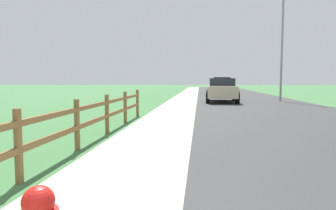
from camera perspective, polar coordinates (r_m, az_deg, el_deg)
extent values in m
plane|color=#3F703E|center=(25.54, 5.59, 1.52)|extent=(120.00, 120.00, 0.00)
cube|color=#343434|center=(27.73, 12.88, 1.69)|extent=(7.00, 66.00, 0.01)
cube|color=#A4AF94|center=(27.71, -0.59, 1.80)|extent=(6.00, 66.00, 0.01)
cube|color=#3F703E|center=(27.93, -3.65, 1.82)|extent=(5.00, 66.00, 0.00)
sphere|color=red|center=(2.26, -23.26, -16.38)|extent=(0.21, 0.21, 0.21)
cube|color=#A91511|center=(2.23, -23.32, -14.72)|extent=(0.04, 0.04, 0.04)
cylinder|color=brown|center=(4.61, -26.39, -7.05)|extent=(0.11, 0.11, 1.04)
cylinder|color=brown|center=(6.34, -16.78, -3.64)|extent=(0.11, 0.11, 1.04)
cylinder|color=brown|center=(8.18, -11.43, -1.68)|extent=(0.11, 0.11, 1.04)
cylinder|color=brown|center=(10.08, -8.07, -0.44)|extent=(0.11, 0.11, 1.04)
cylinder|color=brown|center=(12.00, -5.78, 0.40)|extent=(0.11, 0.11, 1.04)
cube|color=brown|center=(6.35, -16.77, -4.11)|extent=(0.07, 11.87, 0.09)
cube|color=brown|center=(6.30, -16.85, -0.83)|extent=(0.07, 11.87, 0.09)
cube|color=#C6B793|center=(20.04, 10.10, 2.57)|extent=(1.94, 4.53, 0.74)
cube|color=#1E232B|center=(20.02, 10.13, 4.30)|extent=(1.64, 2.03, 0.48)
cylinder|color=black|center=(21.42, 7.56, 1.90)|extent=(0.25, 0.76, 0.76)
cylinder|color=black|center=(21.48, 12.34, 1.84)|extent=(0.25, 0.76, 0.76)
cylinder|color=black|center=(18.65, 7.50, 1.49)|extent=(0.25, 0.76, 0.76)
cylinder|color=black|center=(18.72, 12.98, 1.42)|extent=(0.25, 0.76, 0.76)
cube|color=maroon|center=(30.29, 10.05, 3.29)|extent=(1.93, 4.99, 0.78)
cube|color=#1E232B|center=(30.42, 10.06, 4.61)|extent=(1.64, 2.63, 0.61)
cylinder|color=black|center=(31.80, 8.34, 2.78)|extent=(0.24, 0.73, 0.73)
cylinder|color=black|center=(31.87, 11.53, 2.74)|extent=(0.24, 0.73, 0.73)
cylinder|color=black|center=(28.75, 8.39, 2.57)|extent=(0.24, 0.73, 0.73)
cylinder|color=black|center=(28.82, 11.92, 2.53)|extent=(0.24, 0.73, 0.73)
cylinder|color=gray|center=(21.75, 20.69, 9.80)|extent=(0.14, 0.14, 6.91)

